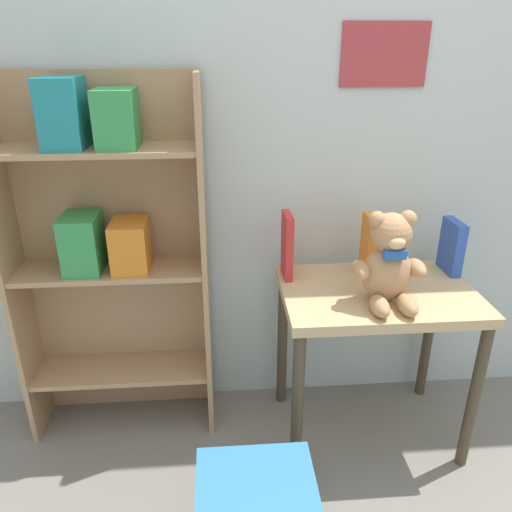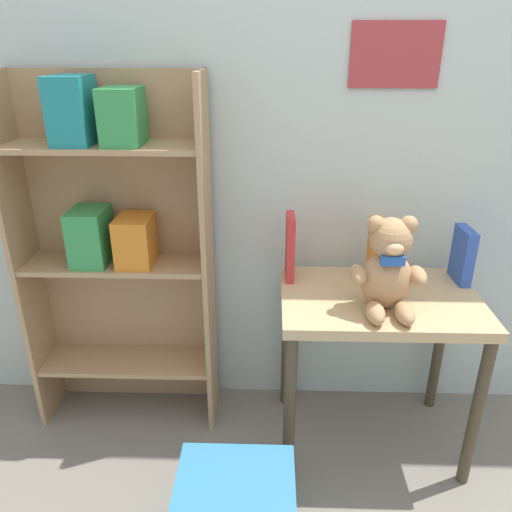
{
  "view_description": "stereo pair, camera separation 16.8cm",
  "coord_description": "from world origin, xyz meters",
  "px_view_note": "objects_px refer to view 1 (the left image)",
  "views": [
    {
      "loc": [
        -0.43,
        -0.53,
        1.4
      ],
      "look_at": [
        -0.31,
        1.01,
        0.73
      ],
      "focal_mm": 35.0,
      "sensor_mm": 36.0,
      "label": 1
    },
    {
      "loc": [
        -0.26,
        -0.53,
        1.4
      ],
      "look_at": [
        -0.31,
        1.01,
        0.73
      ],
      "focal_mm": 35.0,
      "sensor_mm": 36.0,
      "label": 2
    }
  ],
  "objects_px": {
    "bookshelf_side": "(109,241)",
    "book_standing_blue": "(452,247)",
    "teddy_bear": "(389,262)",
    "display_table": "(376,314)",
    "book_standing_red": "(287,246)",
    "book_standing_orange": "(370,245)"
  },
  "relations": [
    {
      "from": "display_table",
      "to": "book_standing_orange",
      "type": "bearing_deg",
      "value": 90.0
    },
    {
      "from": "display_table",
      "to": "teddy_bear",
      "type": "relative_size",
      "value": 2.16
    },
    {
      "from": "teddy_bear",
      "to": "book_standing_red",
      "type": "relative_size",
      "value": 1.31
    },
    {
      "from": "display_table",
      "to": "book_standing_orange",
      "type": "relative_size",
      "value": 3.0
    },
    {
      "from": "teddy_bear",
      "to": "display_table",
      "type": "bearing_deg",
      "value": 86.08
    },
    {
      "from": "display_table",
      "to": "bookshelf_side",
      "type": "bearing_deg",
      "value": 169.95
    },
    {
      "from": "book_standing_red",
      "to": "book_standing_blue",
      "type": "relative_size",
      "value": 1.2
    },
    {
      "from": "bookshelf_side",
      "to": "book_standing_orange",
      "type": "relative_size",
      "value": 5.95
    },
    {
      "from": "book_standing_red",
      "to": "book_standing_orange",
      "type": "xyz_separation_m",
      "value": [
        0.3,
        0.0,
        -0.01
      ]
    },
    {
      "from": "book_standing_red",
      "to": "book_standing_orange",
      "type": "relative_size",
      "value": 1.06
    },
    {
      "from": "bookshelf_side",
      "to": "book_standing_red",
      "type": "relative_size",
      "value": 5.59
    },
    {
      "from": "bookshelf_side",
      "to": "book_standing_blue",
      "type": "relative_size",
      "value": 6.73
    },
    {
      "from": "teddy_bear",
      "to": "book_standing_orange",
      "type": "height_order",
      "value": "teddy_bear"
    },
    {
      "from": "bookshelf_side",
      "to": "book_standing_blue",
      "type": "xyz_separation_m",
      "value": [
        1.23,
        -0.04,
        -0.05
      ]
    },
    {
      "from": "teddy_bear",
      "to": "book_standing_red",
      "type": "xyz_separation_m",
      "value": [
        -0.3,
        0.22,
        -0.02
      ]
    },
    {
      "from": "bookshelf_side",
      "to": "teddy_bear",
      "type": "distance_m",
      "value": 0.95
    },
    {
      "from": "bookshelf_side",
      "to": "book_standing_red",
      "type": "bearing_deg",
      "value": -2.76
    },
    {
      "from": "display_table",
      "to": "book_standing_red",
      "type": "bearing_deg",
      "value": 156.03
    },
    {
      "from": "teddy_bear",
      "to": "book_standing_blue",
      "type": "relative_size",
      "value": 1.57
    },
    {
      "from": "book_standing_orange",
      "to": "book_standing_blue",
      "type": "bearing_deg",
      "value": -2.28
    },
    {
      "from": "display_table",
      "to": "book_standing_blue",
      "type": "bearing_deg",
      "value": 22.83
    },
    {
      "from": "bookshelf_side",
      "to": "display_table",
      "type": "xyz_separation_m",
      "value": [
        0.93,
        -0.16,
        -0.24
      ]
    }
  ]
}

